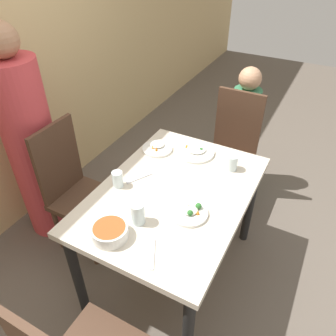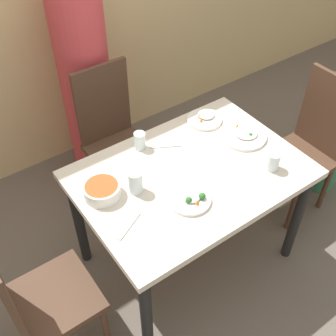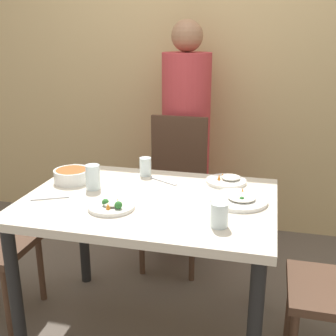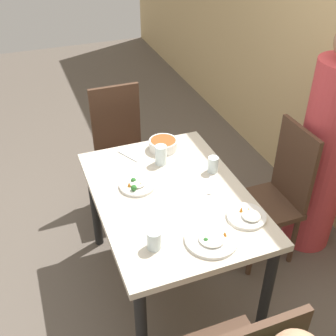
{
  "view_description": "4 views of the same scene",
  "coord_description": "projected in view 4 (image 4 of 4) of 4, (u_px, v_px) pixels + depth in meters",
  "views": [
    {
      "loc": [
        -1.3,
        -0.66,
        2.04
      ],
      "look_at": [
        0.03,
        0.05,
        0.9
      ],
      "focal_mm": 35.0,
      "sensor_mm": 36.0,
      "label": 1
    },
    {
      "loc": [
        -1.02,
        -1.22,
        2.31
      ],
      "look_at": [
        -0.12,
        0.04,
        0.82
      ],
      "focal_mm": 45.0,
      "sensor_mm": 36.0,
      "label": 2
    },
    {
      "loc": [
        0.54,
        -1.79,
        1.52
      ],
      "look_at": [
        0.11,
        -0.05,
        0.94
      ],
      "focal_mm": 45.0,
      "sensor_mm": 36.0,
      "label": 3
    },
    {
      "loc": [
        1.75,
        -0.68,
        2.26
      ],
      "look_at": [
        -0.04,
        -0.0,
        0.92
      ],
      "focal_mm": 45.0,
      "sensor_mm": 36.0,
      "label": 4
    }
  ],
  "objects": [
    {
      "name": "bowl_curry",
      "position": [
        163.0,
        144.0,
        2.77
      ],
      "size": [
        0.19,
        0.19,
        0.07
      ],
      "color": "white",
      "rests_on": "dining_table"
    },
    {
      "name": "fork_steel",
      "position": [
        210.0,
        185.0,
        2.46
      ],
      "size": [
        0.17,
        0.1,
        0.01
      ],
      "color": "silver",
      "rests_on": "dining_table"
    },
    {
      "name": "chair_adult_spot",
      "position": [
        276.0,
        193.0,
        2.8
      ],
      "size": [
        0.4,
        0.4,
        0.99
      ],
      "color": "#4C3323",
      "rests_on": "ground_plane"
    },
    {
      "name": "glass_water_short",
      "position": [
        161.0,
        155.0,
        2.62
      ],
      "size": [
        0.07,
        0.07,
        0.13
      ],
      "color": "silver",
      "rests_on": "dining_table"
    },
    {
      "name": "plate_noodles",
      "position": [
        247.0,
        216.0,
        2.22
      ],
      "size": [
        0.21,
        0.21,
        0.05
      ],
      "color": "white",
      "rests_on": "dining_table"
    },
    {
      "name": "plate_rice_child",
      "position": [
        137.0,
        185.0,
        2.44
      ],
      "size": [
        0.21,
        0.21,
        0.05
      ],
      "color": "white",
      "rests_on": "dining_table"
    },
    {
      "name": "glass_water_center",
      "position": [
        213.0,
        165.0,
        2.55
      ],
      "size": [
        0.06,
        0.06,
        0.1
      ],
      "color": "silver",
      "rests_on": "dining_table"
    },
    {
      "name": "ground_plane",
      "position": [
        171.0,
        282.0,
        2.84
      ],
      "size": [
        10.0,
        10.0,
        0.0
      ],
      "primitive_type": "plane",
      "color": "#60564C"
    },
    {
      "name": "dining_table",
      "position": [
        171.0,
        207.0,
        2.46
      ],
      "size": [
        1.19,
        0.85,
        0.76
      ],
      "color": "beige",
      "rests_on": "ground_plane"
    },
    {
      "name": "glass_water_tall",
      "position": [
        154.0,
        240.0,
        2.03
      ],
      "size": [
        0.07,
        0.07,
        0.1
      ],
      "color": "silver",
      "rests_on": "dining_table"
    },
    {
      "name": "plate_rice_adult",
      "position": [
        211.0,
        239.0,
        2.09
      ],
      "size": [
        0.27,
        0.27,
        0.05
      ],
      "color": "white",
      "rests_on": "dining_table"
    },
    {
      "name": "person_adult",
      "position": [
        325.0,
        155.0,
        2.77
      ],
      "size": [
        0.34,
        0.34,
        1.6
      ],
      "color": "#C63D42",
      "rests_on": "ground_plane"
    },
    {
      "name": "spoon_steel",
      "position": [
        128.0,
        156.0,
        2.71
      ],
      "size": [
        0.17,
        0.1,
        0.01
      ],
      "color": "silver",
      "rests_on": "dining_table"
    },
    {
      "name": "chair_empty_left",
      "position": [
        121.0,
        149.0,
        3.25
      ],
      "size": [
        0.4,
        0.4,
        0.99
      ],
      "rotation": [
        0.0,
        0.0,
        1.57
      ],
      "color": "#4C3323",
      "rests_on": "ground_plane"
    }
  ]
}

